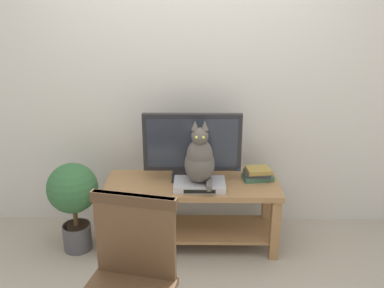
# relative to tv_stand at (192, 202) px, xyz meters

# --- Properties ---
(back_wall) EXTENTS (7.00, 0.12, 2.80)m
(back_wall) POSITION_rel_tv_stand_xyz_m (-0.01, 0.46, 1.02)
(back_wall) COLOR beige
(back_wall) RESTS_ON ground
(tv_stand) EXTENTS (1.37, 0.51, 0.54)m
(tv_stand) POSITION_rel_tv_stand_xyz_m (0.00, 0.00, 0.00)
(tv_stand) COLOR olive
(tv_stand) RESTS_ON ground
(tv) EXTENTS (0.77, 0.20, 0.54)m
(tv) POSITION_rel_tv_stand_xyz_m (0.00, 0.09, 0.45)
(tv) COLOR black
(tv) RESTS_ON tv_stand
(media_box) EXTENTS (0.39, 0.25, 0.05)m
(media_box) POSITION_rel_tv_stand_xyz_m (0.06, -0.09, 0.19)
(media_box) COLOR #ADADB2
(media_box) RESTS_ON tv_stand
(cat) EXTENTS (0.23, 0.30, 0.49)m
(cat) POSITION_rel_tv_stand_xyz_m (0.06, -0.10, 0.41)
(cat) COLOR #514C47
(cat) RESTS_ON media_box
(wooden_chair) EXTENTS (0.56, 0.56, 0.96)m
(wooden_chair) POSITION_rel_tv_stand_xyz_m (-0.32, -1.17, 0.17)
(wooden_chair) COLOR #513823
(wooden_chair) RESTS_ON ground
(book_stack) EXTENTS (0.25, 0.18, 0.10)m
(book_stack) POSITION_rel_tv_stand_xyz_m (0.52, 0.07, 0.22)
(book_stack) COLOR #38664C
(book_stack) RESTS_ON tv_stand
(potted_plant) EXTENTS (0.39, 0.39, 0.73)m
(potted_plant) POSITION_rel_tv_stand_xyz_m (-0.92, -0.09, 0.09)
(potted_plant) COLOR #47474C
(potted_plant) RESTS_ON ground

